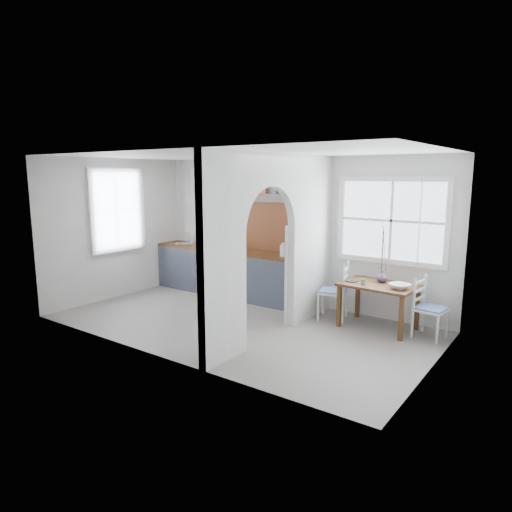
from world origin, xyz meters
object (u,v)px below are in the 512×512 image
Objects in this scene: dining_table at (378,306)px; kettle at (284,250)px; chair_left at (333,291)px; vase at (382,277)px; chair_right at (431,308)px.

dining_table is 1.91m from kettle.
vase is (0.75, 0.12, 0.31)m from chair_left.
vase is at bearing -18.08° from kettle.
vase is (-0.77, 0.11, 0.34)m from chair_right.
chair_left is at bearing 97.69° from chair_right.
chair_left is 4.03× the size of kettle.
chair_left is 1.53m from chair_right.
chair_right is (1.53, 0.01, -0.03)m from chair_left.
dining_table is 1.26× the size of chair_right.
dining_table is at bearing -22.73° from kettle.
chair_left is 5.37× the size of vase.
dining_table is 0.77m from chair_left.
dining_table is 0.45m from vase.
chair_left reaches higher than dining_table.
chair_left is 1.07× the size of chair_right.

